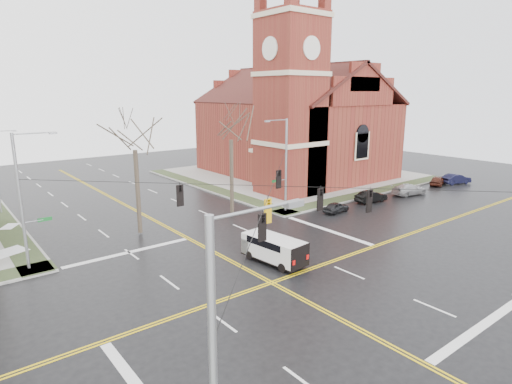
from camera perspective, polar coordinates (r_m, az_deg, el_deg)
ground at (r=27.31m, az=2.08°, el=-11.99°), size 120.00×120.00×0.00m
sidewalks at (r=27.27m, az=2.08°, el=-11.85°), size 80.00×80.00×0.17m
road_markings at (r=27.30m, az=2.08°, el=-11.98°), size 100.00×100.00×0.01m
church at (r=59.77m, az=5.01°, el=10.14°), size 24.28×27.48×27.50m
signal_pole_ne at (r=41.35m, az=3.85°, el=3.92°), size 2.75×0.22×9.00m
signal_pole_nw at (r=31.39m, az=-28.62°, el=-0.70°), size 2.75×0.22×9.00m
span_wires at (r=25.29m, az=2.19°, el=0.82°), size 23.02×23.02×0.03m
traffic_signals at (r=24.97m, az=3.17°, el=-1.13°), size 8.21×8.26×1.30m
cargo_van at (r=30.03m, az=2.13°, el=-7.34°), size 2.39×4.99×1.83m
parked_car_a at (r=42.87m, az=10.63°, el=-2.00°), size 3.19×1.55×1.05m
parked_car_b at (r=47.59m, az=15.09°, el=-0.59°), size 3.88×1.72×1.24m
parked_car_c at (r=52.28m, az=19.75°, el=0.32°), size 4.62×2.55×1.27m
parked_car_d at (r=59.05m, az=23.05°, el=1.43°), size 3.86×2.56×1.22m
parked_car_e at (r=60.85m, az=25.10°, el=1.60°), size 4.25×2.48×1.32m
tree_nw_near at (r=35.62m, az=-15.87°, el=6.13°), size 4.00×4.00×10.38m
tree_ne at (r=39.91m, az=-3.34°, el=7.63°), size 4.00×4.00×10.68m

